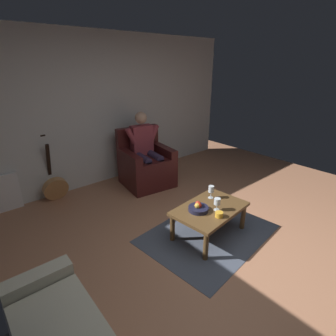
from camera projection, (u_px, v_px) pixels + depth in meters
The scene contains 11 objects.
ground_plane at pixel (236, 264), 2.84m from camera, with size 7.04×7.04×0.00m, color #AD7454.
wall_back at pixel (99, 111), 4.46m from camera, with size 5.72×0.06×2.53m, color silver.
rug at pixel (208, 233), 3.35m from camera, with size 1.62×1.20×0.01m, color #464D5C.
armchair at pixel (146, 166), 4.63m from camera, with size 0.90×0.89×0.99m.
person_seated at pixel (145, 147), 4.49m from camera, with size 0.64×0.65×1.28m.
coffee_table at pixel (210, 211), 3.23m from camera, with size 0.97×0.69×0.39m.
guitar at pixel (55, 186), 4.12m from camera, with size 0.38×0.34×1.04m.
wine_glass_near at pixel (211, 190), 3.39m from camera, with size 0.07×0.07×0.17m.
wine_glass_far at pixel (217, 202), 3.11m from camera, with size 0.08×0.08×0.16m.
fruit_bowl at pixel (198, 208), 3.13m from camera, with size 0.24×0.24×0.11m.
candle_jar at pixel (219, 215), 3.00m from camera, with size 0.09×0.09×0.06m, color gold.
Camera 1 is at (2.02, 1.22, 2.04)m, focal length 27.94 mm.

